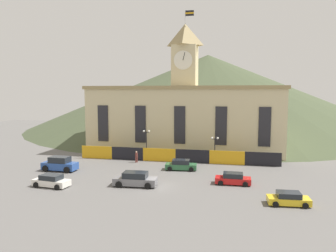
{
  "coord_description": "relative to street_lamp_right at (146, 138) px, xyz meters",
  "views": [
    {
      "loc": [
        9.78,
        -37.89,
        11.59
      ],
      "look_at": [
        0.0,
        8.32,
        6.61
      ],
      "focal_mm": 35.0,
      "sensor_mm": 36.0,
      "label": 1
    }
  ],
  "objects": [
    {
      "name": "ground_plane",
      "position": [
        5.29,
        -15.47,
        -3.67
      ],
      "size": [
        160.0,
        160.0,
        0.0
      ],
      "primitive_type": "plane",
      "color": "#605E5B"
    },
    {
      "name": "civic_building",
      "position": [
        5.29,
        8.29,
        3.25
      ],
      "size": [
        36.39,
        11.58,
        26.56
      ],
      "color": "beige",
      "rests_on": "ground"
    },
    {
      "name": "banner_fence",
      "position": [
        5.29,
        -1.12,
        -2.58
      ],
      "size": [
        33.39,
        0.12,
        2.17
      ],
      "color": "gold",
      "rests_on": "ground"
    },
    {
      "name": "hillside_backdrop",
      "position": [
        5.29,
        56.57,
        8.15
      ],
      "size": [
        114.47,
        114.47,
        23.64
      ],
      "primitive_type": "cone",
      "color": "#424C33",
      "rests_on": "ground"
    },
    {
      "name": "street_lamp_right",
      "position": [
        0.0,
        0.0,
        0.0
      ],
      "size": [
        1.26,
        0.36,
        5.05
      ],
      "color": "black",
      "rests_on": "ground"
    },
    {
      "name": "street_lamp_far_right",
      "position": [
        11.62,
        -0.0,
        -0.54
      ],
      "size": [
        1.26,
        0.36,
        4.22
      ],
      "color": "black",
      "rests_on": "ground"
    },
    {
      "name": "car_yellow_coupe",
      "position": [
        20.44,
        -18.91,
        -3.04
      ],
      "size": [
        4.31,
        2.35,
        1.35
      ],
      "rotation": [
        0.0,
        0.0,
        0.07
      ],
      "color": "yellow",
      "rests_on": "ground"
    },
    {
      "name": "car_blue_van",
      "position": [
        -10.26,
        -10.5,
        -2.7
      ],
      "size": [
        5.16,
        2.49,
        2.1
      ],
      "rotation": [
        0.0,
        0.0,
        3.11
      ],
      "color": "#284C99",
      "rests_on": "ground"
    },
    {
      "name": "car_red_sedan",
      "position": [
        14.75,
        -12.39,
        -3.0
      ],
      "size": [
        4.41,
        2.15,
        1.45
      ],
      "rotation": [
        0.0,
        0.0,
        3.15
      ],
      "color": "red",
      "rests_on": "ground"
    },
    {
      "name": "car_white_taxi",
      "position": [
        -7.0,
        -18.08,
        -2.97
      ],
      "size": [
        4.68,
        2.54,
        1.5
      ],
      "rotation": [
        0.0,
        0.0,
        -0.12
      ],
      "color": "white",
      "rests_on": "ground"
    },
    {
      "name": "car_gray_pickup",
      "position": [
        2.97,
        -15.67,
        -2.86
      ],
      "size": [
        5.39,
        2.56,
        1.75
      ],
      "rotation": [
        0.0,
        0.0,
        0.05
      ],
      "color": "slate",
      "rests_on": "ground"
    },
    {
      "name": "car_green_wagon",
      "position": [
        7.09,
        -6.33,
        -2.95
      ],
      "size": [
        4.74,
        2.44,
        1.55
      ],
      "rotation": [
        0.0,
        0.0,
        3.23
      ],
      "color": "#2D663D",
      "rests_on": "ground"
    },
    {
      "name": "pedestrian",
      "position": [
        -0.96,
        -2.7,
        -2.65
      ],
      "size": [
        0.56,
        0.56,
        1.88
      ],
      "rotation": [
        0.0,
        0.0,
        5.68
      ],
      "color": "brown",
      "rests_on": "ground"
    }
  ]
}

